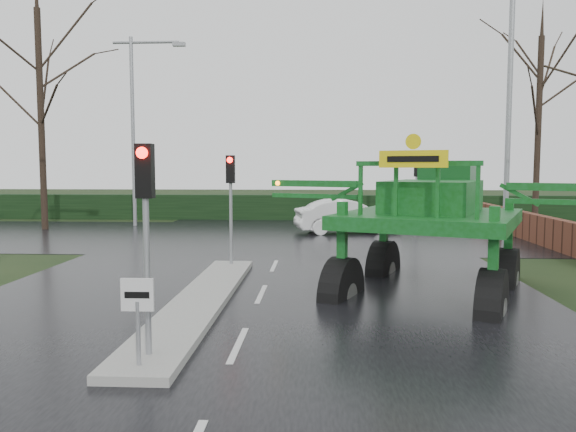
# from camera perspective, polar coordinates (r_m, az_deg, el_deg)

# --- Properties ---
(ground) EXTENTS (140.00, 140.00, 0.00)m
(ground) POSITION_cam_1_polar(r_m,az_deg,el_deg) (10.25, -5.08, -13.00)
(ground) COLOR black
(ground) RESTS_ON ground
(road_main) EXTENTS (14.00, 80.00, 0.02)m
(road_main) POSITION_cam_1_polar(r_m,az_deg,el_deg) (19.94, -0.95, -4.13)
(road_main) COLOR black
(road_main) RESTS_ON ground
(road_cross) EXTENTS (80.00, 12.00, 0.02)m
(road_cross) POSITION_cam_1_polar(r_m,az_deg,el_deg) (25.87, -0.00, -2.03)
(road_cross) COLOR black
(road_cross) RESTS_ON ground
(median_island) EXTENTS (1.20, 10.00, 0.16)m
(median_island) POSITION_cam_1_polar(r_m,az_deg,el_deg) (13.29, -8.82, -8.46)
(median_island) COLOR gray
(median_island) RESTS_ON ground
(hedge_row) EXTENTS (44.00, 0.90, 1.50)m
(hedge_row) POSITION_cam_1_polar(r_m,az_deg,el_deg) (33.76, 0.75, 0.87)
(hedge_row) COLOR black
(hedge_row) RESTS_ON ground
(brick_wall) EXTENTS (0.40, 20.00, 1.20)m
(brick_wall) POSITION_cam_1_polar(r_m,az_deg,el_deg) (27.32, 22.56, -0.79)
(brick_wall) COLOR #592D1E
(brick_wall) RESTS_ON ground
(keep_left_sign) EXTENTS (0.50, 0.07, 1.35)m
(keep_left_sign) POSITION_cam_1_polar(r_m,az_deg,el_deg) (8.84, -15.03, -8.95)
(keep_left_sign) COLOR gray
(keep_left_sign) RESTS_ON ground
(traffic_signal_near) EXTENTS (0.26, 0.33, 3.52)m
(traffic_signal_near) POSITION_cam_1_polar(r_m,az_deg,el_deg) (9.07, -14.28, 1.23)
(traffic_signal_near) COLOR gray
(traffic_signal_near) RESTS_ON ground
(traffic_signal_mid) EXTENTS (0.26, 0.33, 3.52)m
(traffic_signal_mid) POSITION_cam_1_polar(r_m,az_deg,el_deg) (17.36, -5.85, 3.07)
(traffic_signal_mid) COLOR gray
(traffic_signal_mid) RESTS_ON ground
(traffic_signal_far) EXTENTS (0.26, 0.33, 3.52)m
(traffic_signal_far) POSITION_cam_1_polar(r_m,az_deg,el_deg) (30.09, 12.92, 3.76)
(traffic_signal_far) COLOR gray
(traffic_signal_far) RESTS_ON ground
(street_light_right) EXTENTS (3.85, 0.30, 10.00)m
(street_light_right) POSITION_cam_1_polar(r_m,az_deg,el_deg) (22.86, 20.84, 11.76)
(street_light_right) COLOR gray
(street_light_right) RESTS_ON ground
(street_light_left_far) EXTENTS (3.85, 0.30, 10.00)m
(street_light_left_far) POSITION_cam_1_polar(r_m,az_deg,el_deg) (31.29, -14.97, 9.99)
(street_light_left_far) COLOR gray
(street_light_left_far) RESTS_ON ground
(tree_left_far) EXTENTS (7.70, 7.70, 13.26)m
(tree_left_far) POSITION_cam_1_polar(r_m,az_deg,el_deg) (31.21, -23.90, 11.89)
(tree_left_far) COLOR black
(tree_left_far) RESTS_ON ground
(tree_right_far) EXTENTS (7.00, 7.00, 12.05)m
(tree_right_far) POSITION_cam_1_polar(r_m,az_deg,el_deg) (32.93, 24.16, 10.36)
(tree_right_far) COLOR black
(tree_right_far) RESTS_ON ground
(crop_sprayer) EXTENTS (8.09, 6.57, 4.88)m
(crop_sprayer) POSITION_cam_1_polar(r_m,az_deg,el_deg) (13.86, 5.89, 1.42)
(crop_sprayer) COLOR black
(crop_sprayer) RESTS_ON ground
(white_sedan) EXTENTS (5.19, 2.75, 1.63)m
(white_sedan) POSITION_cam_1_polar(r_m,az_deg,el_deg) (27.06, 6.02, -1.76)
(white_sedan) COLOR white
(white_sedan) RESTS_ON ground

